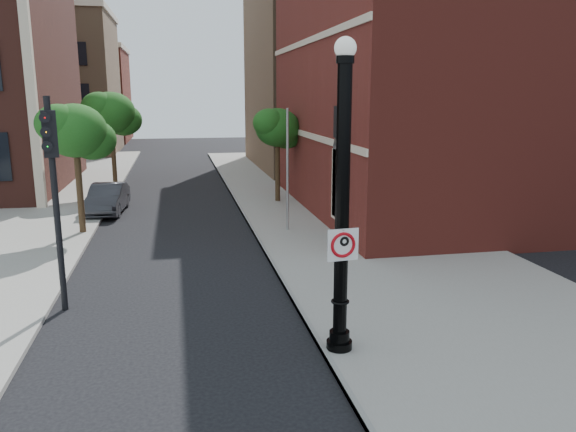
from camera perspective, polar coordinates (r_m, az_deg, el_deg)
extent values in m
plane|color=black|center=(11.65, -6.45, -14.69)|extent=(120.00, 120.00, 0.00)
cube|color=gray|center=(22.08, 6.92, -1.46)|extent=(8.00, 60.00, 0.12)
cube|color=gray|center=(29.98, -27.01, 0.92)|extent=(10.00, 50.00, 0.12)
cube|color=gray|center=(21.20, -3.28, -1.93)|extent=(0.10, 60.00, 0.14)
cube|color=maroon|center=(29.59, 23.87, 12.68)|extent=(22.00, 16.00, 12.00)
cube|color=black|center=(20.46, 5.16, 3.04)|extent=(0.08, 1.40, 2.40)
cube|color=beige|center=(25.09, 2.00, 8.23)|extent=(0.06, 16.00, 0.25)
cube|color=beige|center=(25.13, 2.07, 17.36)|extent=(0.06, 16.00, 0.25)
cube|color=beige|center=(28.11, -24.92, 14.71)|extent=(0.40, 0.40, 14.00)
cube|color=#8E6D4D|center=(55.51, -23.50, 12.04)|extent=(12.00, 12.00, 12.00)
cube|color=maroon|center=(69.28, -21.04, 11.26)|extent=(12.00, 12.00, 10.00)
cube|color=#8E6D4D|center=(43.74, 11.64, 14.30)|extent=(22.00, 14.00, 14.00)
cylinder|color=black|center=(11.97, 5.22, -13.12)|extent=(0.53, 0.53, 0.29)
cylinder|color=black|center=(11.87, 5.24, -12.08)|extent=(0.42, 0.42, 0.24)
cylinder|color=black|center=(11.04, 5.51, 0.65)|extent=(0.29, 0.29, 5.53)
torus|color=black|center=(11.58, 5.32, -8.64)|extent=(0.38, 0.38, 0.06)
cylinder|color=black|center=(10.84, 5.83, 15.53)|extent=(0.34, 0.34, 0.14)
sphere|color=silver|center=(10.85, 5.85, 16.63)|extent=(0.42, 0.42, 0.42)
cube|color=white|center=(11.04, 5.60, -2.93)|extent=(0.65, 0.08, 0.65)
cube|color=black|center=(10.97, 5.64, -1.44)|extent=(0.65, 0.07, 0.05)
cube|color=black|center=(11.12, 5.57, -4.41)|extent=(0.65, 0.07, 0.05)
cube|color=black|center=(10.94, 4.16, -3.06)|extent=(0.05, 0.01, 0.65)
cube|color=black|center=(11.16, 7.02, -2.81)|extent=(0.05, 0.01, 0.65)
torus|color=#B10710|center=(11.04, 5.60, -2.93)|extent=(0.52, 0.11, 0.52)
cube|color=#B10710|center=(11.04, 5.60, -2.93)|extent=(0.37, 0.04, 0.37)
cube|color=black|center=(11.02, 5.32, -2.96)|extent=(0.06, 0.01, 0.30)
torus|color=black|center=(11.04, 5.74, -2.57)|extent=(0.21, 0.08, 0.20)
cylinder|color=black|center=(10.97, 5.64, -1.46)|extent=(0.03, 0.02, 0.03)
imported|color=#2A2A2E|center=(26.55, -17.85, 1.69)|extent=(1.69, 4.12, 1.33)
cylinder|color=black|center=(14.57, -22.48, 0.85)|extent=(0.15, 0.15, 5.23)
cube|color=black|center=(14.35, -23.06, 7.69)|extent=(0.39, 0.37, 1.09)
sphere|color=#E50505|center=(14.18, -23.48, 9.16)|extent=(0.20, 0.20, 0.20)
sphere|color=#FF8C00|center=(14.19, -23.36, 7.84)|extent=(0.20, 0.20, 0.20)
sphere|color=#00E519|center=(14.21, -23.25, 6.53)|extent=(0.20, 0.20, 0.20)
cylinder|color=black|center=(19.86, 5.15, 4.51)|extent=(0.15, 0.15, 5.20)
cube|color=black|center=(19.70, 5.25, 9.51)|extent=(0.35, 0.33, 1.08)
sphere|color=#E50505|center=(19.51, 5.37, 10.59)|extent=(0.19, 0.19, 0.19)
sphere|color=#FF8C00|center=(19.53, 5.35, 9.64)|extent=(0.19, 0.19, 0.19)
sphere|color=#00E519|center=(19.54, 5.33, 8.69)|extent=(0.19, 0.19, 0.19)
cylinder|color=#999999|center=(21.37, -0.05, 4.52)|extent=(0.10, 0.10, 4.77)
cylinder|color=#2F2113|center=(22.50, -20.42, 2.75)|extent=(0.24, 0.24, 3.69)
ellipsoid|color=#1A5015|center=(22.28, -20.83, 8.11)|extent=(2.32, 2.32, 1.97)
ellipsoid|color=#1A5015|center=(22.64, -19.26, 7.34)|extent=(1.79, 1.79, 1.52)
ellipsoid|color=#1A5015|center=(22.04, -22.24, 8.65)|extent=(1.69, 1.69, 1.43)
cylinder|color=#2F2113|center=(31.36, -17.29, 5.78)|extent=(0.24, 0.24, 4.03)
ellipsoid|color=#1A5015|center=(31.21, -17.56, 9.98)|extent=(2.54, 2.54, 2.16)
ellipsoid|color=#1A5015|center=(31.63, -16.37, 9.34)|extent=(1.96, 1.96, 1.67)
ellipsoid|color=#1A5015|center=(30.92, -18.63, 10.43)|extent=(1.84, 1.84, 1.57)
cylinder|color=#2F2113|center=(27.47, -1.07, 4.86)|extent=(0.24, 0.24, 3.45)
ellipsoid|color=#1A5015|center=(27.29, -1.09, 8.97)|extent=(2.17, 2.17, 1.84)
ellipsoid|color=#1A5015|center=(27.79, -0.22, 8.32)|extent=(1.68, 1.68, 1.42)
ellipsoid|color=#1A5015|center=(26.91, -1.92, 9.45)|extent=(1.58, 1.58, 1.34)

